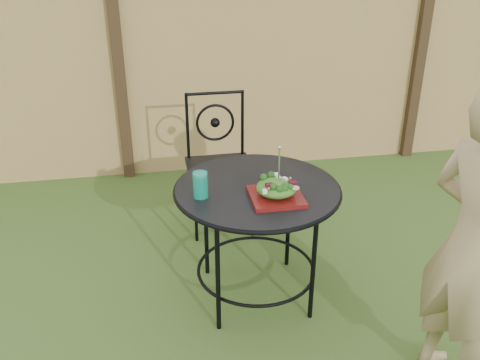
{
  "coord_description": "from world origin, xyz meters",
  "views": [
    {
      "loc": [
        -1.09,
        -2.21,
        2.05
      ],
      "look_at": [
        -0.62,
        0.39,
        0.75
      ],
      "focal_mm": 40.0,
      "sensor_mm": 36.0,
      "label": 1
    }
  ],
  "objects_px": {
    "patio_chair": "(219,159)",
    "salad_plate": "(276,197)",
    "patio_table": "(257,209)",
    "diner": "(478,249)"
  },
  "relations": [
    {
      "from": "salad_plate",
      "to": "diner",
      "type": "bearing_deg",
      "value": -42.96
    },
    {
      "from": "patio_chair",
      "to": "salad_plate",
      "type": "height_order",
      "value": "patio_chair"
    },
    {
      "from": "patio_chair",
      "to": "diner",
      "type": "distance_m",
      "value": 1.96
    },
    {
      "from": "patio_table",
      "to": "diner",
      "type": "height_order",
      "value": "diner"
    },
    {
      "from": "patio_chair",
      "to": "salad_plate",
      "type": "xyz_separation_m",
      "value": [
        0.16,
        -1.05,
        0.23
      ]
    },
    {
      "from": "patio_table",
      "to": "patio_chair",
      "type": "bearing_deg",
      "value": 95.6
    },
    {
      "from": "salad_plate",
      "to": "patio_table",
      "type": "bearing_deg",
      "value": 115.18
    },
    {
      "from": "patio_table",
      "to": "patio_chair",
      "type": "distance_m",
      "value": 0.91
    },
    {
      "from": "patio_chair",
      "to": "patio_table",
      "type": "bearing_deg",
      "value": -84.4
    },
    {
      "from": "patio_chair",
      "to": "salad_plate",
      "type": "distance_m",
      "value": 1.09
    }
  ]
}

